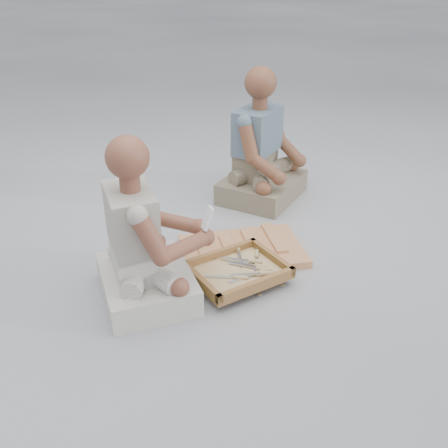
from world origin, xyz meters
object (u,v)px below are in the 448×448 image
tool_tray (238,271)px  craftsman (143,246)px  carved_panel (242,251)px  companion (262,156)px

tool_tray → craftsman: (-0.45, 0.11, 0.22)m
tool_tray → carved_panel: bearing=55.1°
carved_panel → companion: (0.50, 0.62, 0.27)m
carved_panel → tool_tray: (-0.16, -0.23, 0.04)m
tool_tray → companion: bearing=52.2°
tool_tray → companion: 1.10m
carved_panel → tool_tray: 0.28m
carved_panel → companion: 0.84m
companion → craftsman: bearing=0.5°
carved_panel → tool_tray: tool_tray is taller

